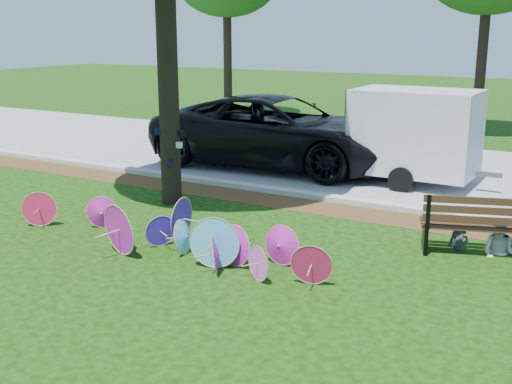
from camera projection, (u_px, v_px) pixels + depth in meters
ground at (168, 268)px, 10.41m from camera, size 90.00×90.00×0.00m
mulch_strip at (293, 204)px, 14.19m from camera, size 90.00×1.00×0.01m
curb at (307, 195)px, 14.76m from camera, size 90.00×0.30×0.12m
street at (369, 165)px, 18.26m from camera, size 90.00×8.00×0.01m
parasol_pile at (175, 234)px, 10.97m from camera, size 6.59×1.78×0.91m
black_van at (278, 132)px, 17.82m from camera, size 7.23×3.61×1.97m
cargo_trailer at (415, 132)px, 15.71m from camera, size 2.94×1.88×2.64m
park_bench at (480, 223)px, 11.01m from camera, size 2.18×1.39×1.06m
person_left at (460, 220)px, 11.22m from camera, size 0.45×0.37×1.06m
person_right at (503, 220)px, 10.86m from camera, size 0.68×0.57×1.26m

